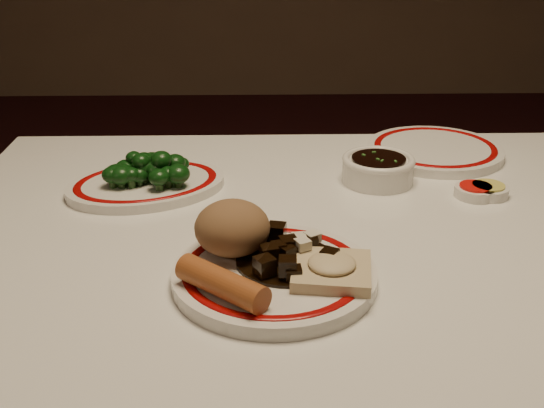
{
  "coord_description": "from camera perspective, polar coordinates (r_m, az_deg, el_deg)",
  "views": [
    {
      "loc": [
        -0.13,
        -0.83,
        1.18
      ],
      "look_at": [
        -0.11,
        0.01,
        0.8
      ],
      "focal_mm": 45.0,
      "sensor_mm": 36.0,
      "label": 1
    }
  ],
  "objects": [
    {
      "name": "stirfry_heap",
      "position": [
        0.83,
        1.33,
        -4.3
      ],
      "size": [
        0.13,
        0.13,
        0.03
      ],
      "color": "black",
      "rests_on": "main_plate"
    },
    {
      "name": "spring_roll",
      "position": [
        0.77,
        -4.2,
        -6.62
      ],
      "size": [
        0.11,
        0.1,
        0.03
      ],
      "primitive_type": "cylinder",
      "rotation": [
        1.57,
        0.0,
        0.85
      ],
      "color": "#A85929",
      "rests_on": "main_plate"
    },
    {
      "name": "broccoli_pile",
      "position": [
        1.09,
        -10.58,
        2.9
      ],
      "size": [
        0.14,
        0.12,
        0.05
      ],
      "color": "#23471C",
      "rests_on": "broccoli_plate"
    },
    {
      "name": "dining_table",
      "position": [
        0.99,
        6.65,
        -7.69
      ],
      "size": [
        1.2,
        0.9,
        0.75
      ],
      "color": "white",
      "rests_on": "ground"
    },
    {
      "name": "rice_mound",
      "position": [
        0.85,
        -3.34,
        -2.01
      ],
      "size": [
        0.09,
        0.09,
        0.07
      ],
      "primitive_type": "ellipsoid",
      "color": "brown",
      "rests_on": "main_plate"
    },
    {
      "name": "soy_bowl",
      "position": [
        1.13,
        8.85,
        2.82
      ],
      "size": [
        0.12,
        0.12,
        0.04
      ],
      "color": "white",
      "rests_on": "dining_table"
    },
    {
      "name": "far_plate",
      "position": [
        1.27,
        13.47,
        4.42
      ],
      "size": [
        0.28,
        0.28,
        0.02
      ],
      "color": "white",
      "rests_on": "dining_table"
    },
    {
      "name": "main_plate",
      "position": [
        0.83,
        0.18,
        -5.93
      ],
      "size": [
        0.32,
        0.32,
        0.02
      ],
      "color": "white",
      "rests_on": "dining_table"
    },
    {
      "name": "mustard_dish",
      "position": [
        1.12,
        17.62,
        1.1
      ],
      "size": [
        0.06,
        0.06,
        0.02
      ],
      "color": "white",
      "rests_on": "dining_table"
    },
    {
      "name": "fried_wonton",
      "position": [
        0.81,
        5.02,
        -5.41
      ],
      "size": [
        0.1,
        0.1,
        0.03
      ],
      "color": "#CAB78F",
      "rests_on": "main_plate"
    },
    {
      "name": "sweet_sour_dish",
      "position": [
        1.11,
        16.63,
        1.03
      ],
      "size": [
        0.06,
        0.06,
        0.02
      ],
      "color": "white",
      "rests_on": "dining_table"
    },
    {
      "name": "broccoli_plate",
      "position": [
        1.1,
        -10.46,
        1.63
      ],
      "size": [
        0.3,
        0.28,
        0.02
      ],
      "color": "white",
      "rests_on": "dining_table"
    }
  ]
}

